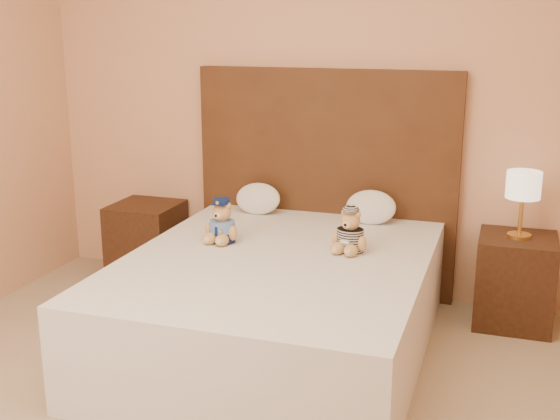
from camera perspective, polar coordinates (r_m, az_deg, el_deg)
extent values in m
cube|color=tan|center=(4.65, 3.94, 9.58)|extent=(4.00, 0.04, 2.70)
cube|color=white|center=(3.97, -0.24, -9.31)|extent=(1.60, 2.00, 0.30)
cube|color=silver|center=(3.87, -0.24, -5.59)|extent=(1.60, 2.00, 0.25)
cube|color=#482A15|center=(4.70, 3.68, 2.24)|extent=(1.75, 0.08, 1.50)
cube|color=#3C2113|center=(5.09, -10.77, -2.53)|extent=(0.45, 0.45, 0.55)
cube|color=#3C2113|center=(4.49, 18.55, -5.46)|extent=(0.45, 0.45, 0.55)
cylinder|color=gold|center=(4.40, 18.85, -1.98)|extent=(0.14, 0.14, 0.02)
cylinder|color=gold|center=(4.37, 18.99, -0.35)|extent=(0.02, 0.02, 0.26)
cylinder|color=#F9E3C3|center=(4.33, 19.19, 1.95)|extent=(0.20, 0.20, 0.16)
ellipsoid|color=white|center=(4.68, -1.80, 1.05)|extent=(0.31, 0.20, 0.22)
ellipsoid|color=white|center=(4.48, 7.40, 0.35)|extent=(0.32, 0.21, 0.23)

